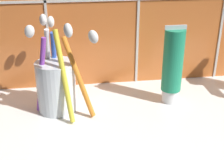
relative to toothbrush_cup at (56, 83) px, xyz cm
name	(u,v)px	position (x,y,z in cm)	size (l,w,h in cm)	color
sink_counter	(143,120)	(15.45, -4.57, -6.52)	(75.08, 30.96, 2.00)	white
toothbrush_cup	(56,83)	(0.00, 0.00, 0.00)	(12.75, 13.46, 18.17)	silver
toothpaste_tube	(173,65)	(21.92, 0.02, 2.16)	(4.04, 3.85, 15.45)	white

